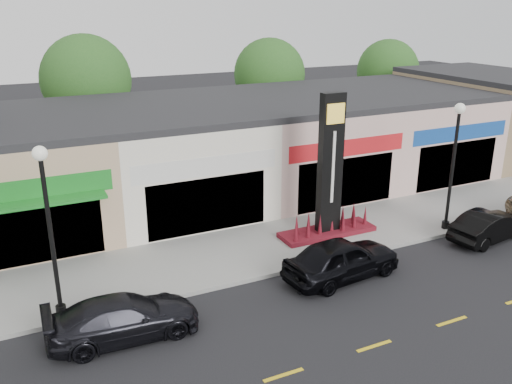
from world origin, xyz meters
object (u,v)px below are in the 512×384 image
lamp_west_near (48,216)px  car_dark_sedan (124,318)px  car_black_conv (490,226)px  pylon_sign (329,187)px  car_black_sedan (342,259)px  lamp_east_near (454,154)px

lamp_west_near → car_dark_sedan: bearing=-50.1°
car_black_conv → pylon_sign: bearing=53.3°
car_black_sedan → pylon_sign: bearing=-30.9°
car_dark_sedan → lamp_east_near: bearing=-81.1°
car_black_conv → car_black_sedan: bearing=82.3°
lamp_west_near → car_black_sedan: size_ratio=1.22×
pylon_sign → car_black_sedan: (-1.51, -3.28, -1.51)m
lamp_east_near → lamp_west_near: bearing=180.0°
lamp_west_near → car_dark_sedan: (1.57, -1.88, -2.83)m
lamp_west_near → lamp_east_near: bearing=0.0°
lamp_east_near → car_black_conv: (0.94, -1.49, -2.83)m
lamp_east_near → pylon_sign: bearing=161.3°
car_black_conv → lamp_east_near: bearing=23.9°
lamp_east_near → pylon_sign: pylon_sign is taller
pylon_sign → lamp_east_near: bearing=-18.7°
car_dark_sedan → car_black_sedan: size_ratio=1.00×
car_black_conv → lamp_west_near: bearing=76.5°
lamp_east_near → car_dark_sedan: bearing=-172.6°
lamp_east_near → pylon_sign: 5.42m
pylon_sign → car_black_conv: 6.94m
car_dark_sedan → car_black_conv: 15.38m
pylon_sign → car_black_sedan: 3.92m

